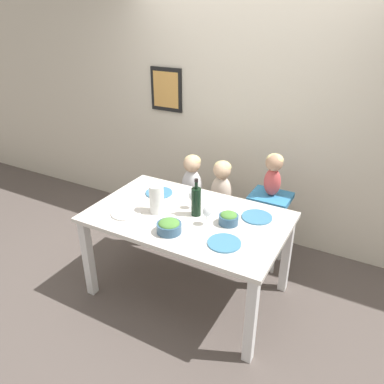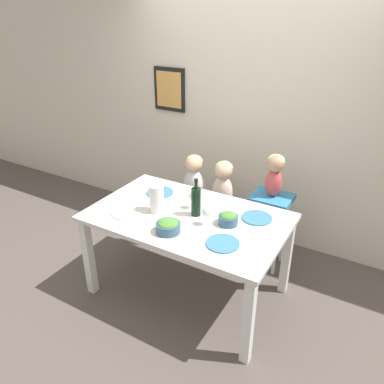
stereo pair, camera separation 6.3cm
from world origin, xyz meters
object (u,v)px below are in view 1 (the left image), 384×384
paper_towel_roll (157,199)px  dinner_plate_back_left (159,193)px  chair_right_highchair (269,211)px  person_baby_right (274,171)px  person_child_center (222,184)px  person_child_left (192,178)px  salad_bowl_large (170,226)px  dinner_plate_front_right (224,243)px  salad_bowl_small (229,218)px  chair_far_left (192,209)px  chair_far_center (220,216)px  wine_glass_far (192,196)px  wine_glass_near (207,212)px  dinner_plate_back_right (257,217)px  wine_bottle (196,201)px  dinner_plate_front_left (126,213)px

paper_towel_roll → dinner_plate_back_left: paper_towel_roll is taller
chair_right_highchair → person_baby_right: person_baby_right is taller
person_child_center → dinner_plate_back_left: size_ratio=2.14×
person_child_left → person_child_center: (0.33, 0.00, 0.00)m
person_child_left → person_baby_right: (0.82, 0.00, 0.25)m
salad_bowl_large → dinner_plate_front_right: (0.42, 0.06, -0.04)m
salad_bowl_small → chair_far_left: bearing=135.6°
chair_far_center → salad_bowl_small: salad_bowl_small is taller
wine_glass_far → chair_far_left: bearing=119.1°
person_child_left → dinner_plate_front_right: (0.79, -0.95, 0.04)m
person_baby_right → wine_glass_near: size_ratio=2.53×
person_baby_right → dinner_plate_back_right: 0.54m
dinner_plate_back_right → person_child_center: bearing=137.4°
wine_glass_far → dinner_plate_back_right: bearing=11.3°
chair_far_left → person_child_center: 0.48m
wine_glass_near → dinner_plate_back_right: bearing=42.9°
chair_far_left → dinner_plate_front_right: bearing=-50.5°
person_child_left → salad_bowl_small: (0.70, -0.69, 0.08)m
dinner_plate_back_right → salad_bowl_small: bearing=-130.2°
wine_bottle → dinner_plate_back_right: 0.50m
person_child_left → dinner_plate_front_left: (-0.10, -0.95, 0.04)m
dinner_plate_front_left → wine_glass_near: bearing=14.4°
person_child_center → dinner_plate_front_left: person_child_center is taller
wine_glass_near → chair_right_highchair: bearing=71.0°
wine_glass_near → dinner_plate_front_left: bearing=-165.6°
person_child_left → dinner_plate_back_left: 0.51m
chair_far_center → chair_right_highchair: chair_right_highchair is taller
wine_glass_far → dinner_plate_back_right: 0.55m
paper_towel_roll → dinner_plate_front_right: (0.68, -0.16, -0.11)m
chair_far_left → person_child_center: (0.33, 0.00, 0.36)m
salad_bowl_small → wine_bottle: bearing=179.8°
wine_glass_near → salad_bowl_small: bearing=32.7°
chair_right_highchair → wine_bottle: 0.86m
chair_right_highchair → wine_bottle: wine_bottle is taller
paper_towel_roll → salad_bowl_small: 0.61m
chair_right_highchair → dinner_plate_front_right: 0.97m
chair_far_left → wine_bottle: wine_bottle is taller
wine_bottle → salad_bowl_small: bearing=-0.2°
chair_far_center → paper_towel_roll: paper_towel_roll is taller
person_baby_right → dinner_plate_front_left: (-0.92, -0.95, -0.21)m
chair_right_highchair → salad_bowl_large: salad_bowl_large is taller
wine_glass_far → chair_right_highchair: bearing=50.6°
salad_bowl_large → salad_bowl_small: same height
chair_right_highchair → wine_glass_far: bearing=-129.4°
person_child_left → paper_towel_roll: bearing=-82.2°
chair_far_center → chair_right_highchair: (0.50, 0.00, 0.19)m
dinner_plate_front_right → chair_far_center: bearing=115.7°
chair_far_left → person_child_center: person_child_center is taller
dinner_plate_back_left → person_baby_right: bearing=29.7°
person_child_left → dinner_plate_back_left: size_ratio=2.14×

